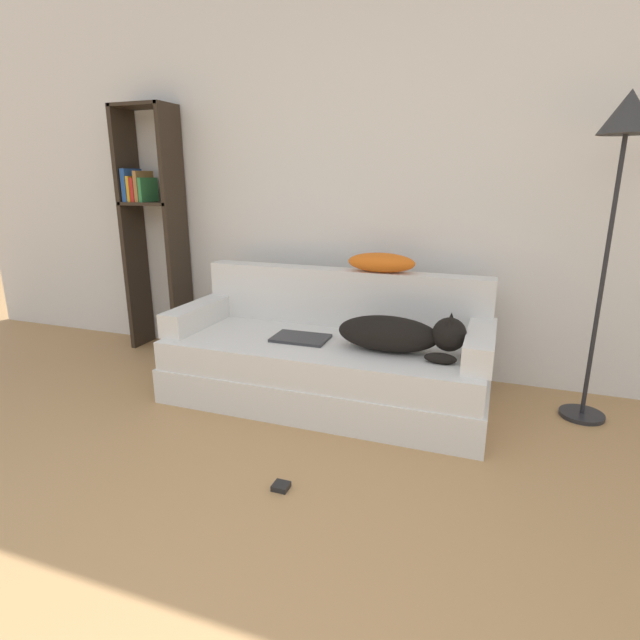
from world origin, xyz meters
TOP-DOWN VIEW (x-y plane):
  - wall_back at (0.00, 3.02)m, footprint 7.47×0.06m
  - couch at (-0.21, 2.33)m, footprint 1.93×0.83m
  - couch_backrest at (-0.21, 2.67)m, footprint 1.89×0.15m
  - couch_arm_left at (-1.10, 2.33)m, footprint 0.15×0.64m
  - couch_arm_right at (0.67, 2.33)m, footprint 0.15×0.64m
  - dog at (0.25, 2.26)m, footprint 0.71×0.26m
  - laptop at (-0.36, 2.28)m, footprint 0.34×0.23m
  - throw_pillow at (0.04, 2.66)m, footprint 0.42×0.18m
  - bookshelf at (-1.81, 2.84)m, footprint 0.45×0.26m
  - floor_lamp at (1.26, 2.62)m, footprint 0.27×0.27m
  - power_adapter at (-0.09, 1.38)m, footprint 0.07×0.07m

SIDE VIEW (x-z plane):
  - power_adapter at x=-0.09m, z-range 0.00..0.02m
  - couch at x=-0.21m, z-range 0.00..0.39m
  - laptop at x=-0.36m, z-range 0.39..0.41m
  - couch_arm_left at x=-1.10m, z-range 0.39..0.54m
  - couch_arm_right at x=0.67m, z-range 0.39..0.54m
  - dog at x=0.25m, z-range 0.37..0.62m
  - couch_backrest at x=-0.21m, z-range 0.39..0.76m
  - throw_pillow at x=0.04m, z-range 0.76..0.88m
  - bookshelf at x=-1.81m, z-range 0.11..1.96m
  - wall_back at x=0.00m, z-range 0.00..2.70m
  - floor_lamp at x=1.26m, z-range 0.59..2.34m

